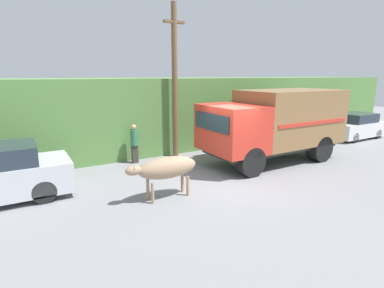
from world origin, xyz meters
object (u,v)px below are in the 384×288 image
(cargo_truck, at_px, (276,122))
(brown_cow, at_px, (166,168))
(utility_pole, at_px, (175,80))
(hatchback_car, at_px, (356,126))
(pedestrian_on_hill, at_px, (134,142))

(cargo_truck, bearing_deg, brown_cow, -169.89)
(cargo_truck, height_order, utility_pole, utility_pole)
(hatchback_car, distance_m, pedestrian_on_hill, 12.64)
(cargo_truck, distance_m, utility_pole, 4.58)
(utility_pole, bearing_deg, brown_cow, -120.38)
(pedestrian_on_hill, height_order, utility_pole, utility_pole)
(brown_cow, height_order, hatchback_car, hatchback_car)
(cargo_truck, height_order, hatchback_car, cargo_truck)
(brown_cow, relative_size, utility_pole, 0.34)
(pedestrian_on_hill, bearing_deg, cargo_truck, 153.04)
(brown_cow, distance_m, pedestrian_on_hill, 3.94)
(brown_cow, bearing_deg, utility_pole, 58.73)
(brown_cow, relative_size, pedestrian_on_hill, 1.36)
(cargo_truck, height_order, brown_cow, cargo_truck)
(pedestrian_on_hill, bearing_deg, hatchback_car, 172.99)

